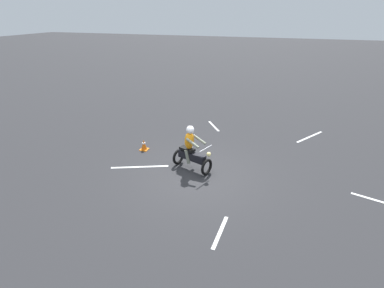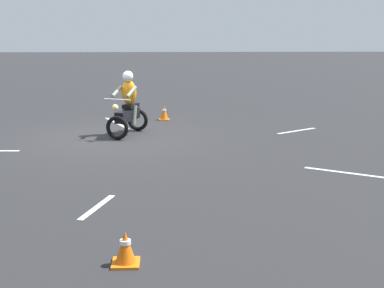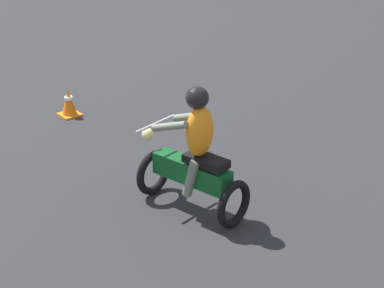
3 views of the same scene
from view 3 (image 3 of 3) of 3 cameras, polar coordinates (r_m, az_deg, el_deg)
The scene contains 2 objects.
motorcycle_rider_background at distance 9.11m, azimuth 0.17°, elevation -1.05°, with size 1.55×0.89×1.66m.
traffic_cone_far_center at distance 12.31m, azimuth -9.36°, elevation 3.10°, with size 0.32×0.32×0.45m.
Camera 3 is at (3.12, 5.48, 4.69)m, focal length 70.00 mm.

